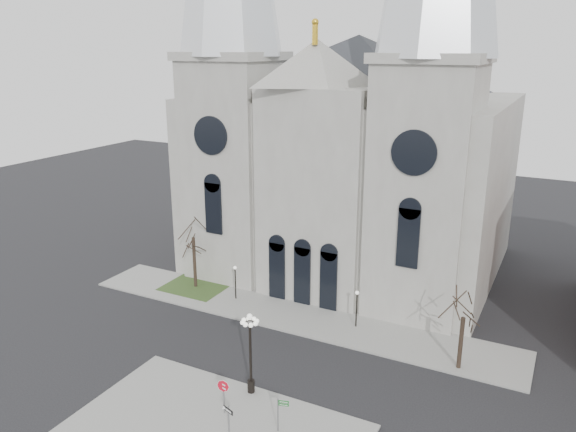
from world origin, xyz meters
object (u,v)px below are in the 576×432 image
at_px(globe_lamp, 250,344).
at_px(street_name_sign, 279,412).
at_px(stop_sign, 224,389).
at_px(one_way_sign, 229,416).

relative_size(globe_lamp, street_name_sign, 2.59).
height_order(globe_lamp, street_name_sign, globe_lamp).
bearing_deg(street_name_sign, globe_lamp, 126.26).
distance_m(stop_sign, street_name_sign, 4.04).
xyz_separation_m(globe_lamp, street_name_sign, (3.64, -2.72, -2.37)).
relative_size(globe_lamp, one_way_sign, 2.85).
distance_m(stop_sign, one_way_sign, 2.36).
relative_size(stop_sign, street_name_sign, 1.06).
distance_m(stop_sign, globe_lamp, 3.41).
distance_m(globe_lamp, street_name_sign, 5.13).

